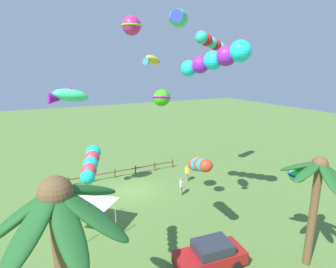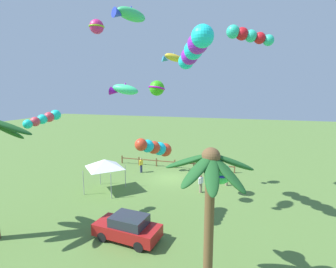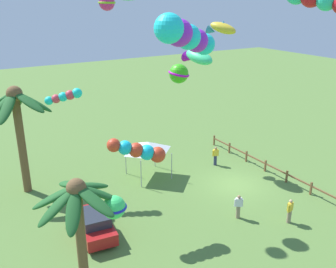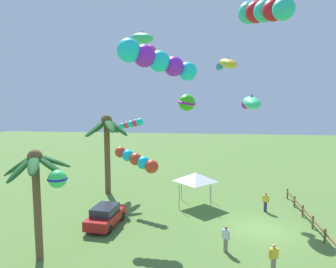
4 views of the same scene
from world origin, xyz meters
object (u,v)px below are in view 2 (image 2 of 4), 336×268
Objects in this scene: spectator_1 at (141,165)px; kite_ball_8 at (221,174)px; kite_fish_0 at (173,58)px; palm_tree_0 at (210,182)px; kite_ball_2 at (97,27)px; festival_tent at (105,164)px; kite_fish_3 at (124,90)px; kite_tube_5 at (249,35)px; kite_tube_4 at (155,148)px; kite_tube_6 at (44,119)px; spectator_2 at (227,177)px; kite_tube_1 at (194,49)px; kite_ball_9 at (157,88)px; parked_car_0 at (128,228)px; kite_fish_7 at (129,14)px; spectator_0 at (201,183)px.

kite_ball_8 is (-9.49, 12.90, 4.03)m from spectator_1.
palm_tree_0 is at bearing 113.62° from kite_fish_0.
palm_tree_0 is at bearing 122.69° from spectator_1.
festival_tent is at bearing -60.84° from kite_ball_2.
kite_fish_0 is 6.72m from kite_fish_3.
festival_tent is at bearing 15.35° from kite_tube_5.
kite_tube_4 is at bearing -49.27° from palm_tree_0.
palm_tree_0 is at bearing 84.00° from kite_tube_5.
kite_tube_6 is (6.31, 7.77, -4.44)m from kite_fish_0.
kite_tube_6 is at bearing 16.07° from kite_tube_4.
spectator_2 is 10.03m from kite_tube_4.
kite_tube_1 is 2.55× the size of kite_ball_9.
kite_tube_4 is (-5.00, 9.45, 4.25)m from spectator_1.
parked_car_0 is at bearing 87.59° from kite_fish_0.
kite_tube_5 is at bearing -150.22° from kite_ball_9.
kite_tube_5 is at bearing -123.49° from parked_car_0.
kite_fish_7 is (1.09, 5.85, 1.91)m from kite_fish_0.
kite_fish_7 is (5.76, -4.83, 8.39)m from palm_tree_0.
spectator_0 is at bearing -122.21° from kite_fish_7.
festival_tent is at bearing -40.17° from palm_tree_0.
spectator_1 is 0.43× the size of kite_tube_5.
kite_fish_3 is (8.28, -2.48, 8.01)m from spectator_0.
kite_fish_0 reaches higher than kite_tube_4.
kite_fish_0 is (-4.52, 3.64, 10.56)m from spectator_1.
festival_tent is 8.17m from kite_ball_9.
kite_ball_2 is (6.11, 5.56, 11.98)m from spectator_0.
spectator_2 is 0.36× the size of kite_tube_1.
palm_tree_0 is 13.55m from festival_tent.
kite_tube_6 is (1.79, 11.41, 6.13)m from spectator_1.
kite_tube_4 is at bearing -163.93° from kite_tube_6.
palm_tree_0 is 2.76× the size of kite_fish_7.
kite_tube_5 is at bearing -161.64° from spectator_0.
parked_car_0 is 2.67× the size of kite_ball_8.
spectator_0 is 14.24m from kite_fish_7.
kite_ball_2 is 0.82× the size of kite_ball_8.
kite_tube_5 is at bearing -135.35° from kite_fish_7.
parked_car_0 is at bearing 116.37° from kite_fish_3.
kite_fish_7 is (-5.22, -1.93, 6.35)m from kite_tube_6.
festival_tent is 0.65× the size of kite_tube_1.
parked_car_0 is 9.99m from kite_ball_9.
kite_fish_3 is at bearing -60.81° from kite_fish_7.
festival_tent is 7.29m from kite_tube_6.
kite_tube_1 is at bearing 141.43° from kite_fish_3.
kite_ball_8 is (-11.29, 1.48, -2.10)m from kite_tube_6.
kite_ball_9 is (5.48, -6.66, 4.05)m from kite_ball_8.
spectator_0 is at bearing 18.36° from kite_tube_5.
kite_ball_9 is at bearing -72.99° from kite_tube_4.
kite_ball_9 is at bearing -27.53° from kite_tube_1.
kite_tube_4 is (-4.04, 0.21, -7.73)m from kite_ball_2.
kite_tube_4 is (4.10, 8.10, 4.25)m from spectator_2.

